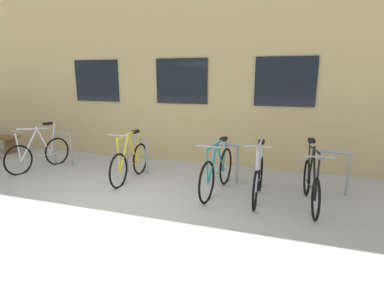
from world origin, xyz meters
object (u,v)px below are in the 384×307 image
(bicycle_black, at_px, (311,183))
(bicycle_white, at_px, (39,153))
(bicycle_teal, at_px, (217,171))
(bicycle_yellow, at_px, (130,162))
(bicycle_silver, at_px, (258,178))

(bicycle_black, distance_m, bicycle_white, 5.92)
(bicycle_teal, xyz_separation_m, bicycle_yellow, (-1.88, 0.10, -0.01))
(bicycle_yellow, relative_size, bicycle_silver, 1.03)
(bicycle_teal, xyz_separation_m, bicycle_white, (-4.28, 0.12, -0.02))
(bicycle_teal, distance_m, bicycle_yellow, 1.89)
(bicycle_black, distance_m, bicycle_silver, 0.87)
(bicycle_black, xyz_separation_m, bicycle_white, (-5.92, 0.23, 0.00))
(bicycle_teal, bearing_deg, bicycle_silver, -6.57)
(bicycle_teal, relative_size, bicycle_white, 1.11)
(bicycle_white, height_order, bicycle_yellow, bicycle_white)
(bicycle_black, xyz_separation_m, bicycle_yellow, (-3.51, 0.21, 0.01))
(bicycle_teal, height_order, bicycle_yellow, bicycle_yellow)
(bicycle_yellow, xyz_separation_m, bicycle_silver, (2.65, -0.19, -0.01))
(bicycle_yellow, bearing_deg, bicycle_teal, -3.14)
(bicycle_black, bearing_deg, bicycle_yellow, 176.60)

